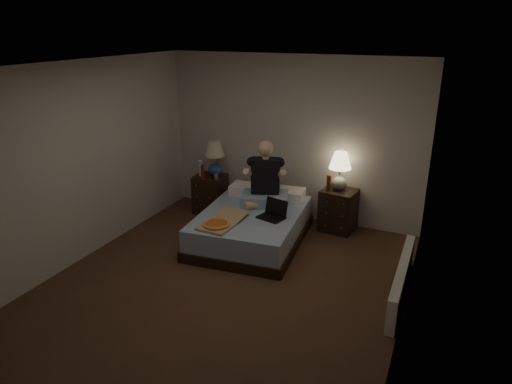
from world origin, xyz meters
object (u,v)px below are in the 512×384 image
at_px(nightstand_left, 211,194).
at_px(pizza_box, 216,225).
at_px(laptop, 271,210).
at_px(water_bottle, 201,168).
at_px(radiator, 401,280).
at_px(lamp_left, 215,158).
at_px(beer_bottle_left, 203,172).
at_px(bed, 251,227).
at_px(soda_can, 216,176).
at_px(person, 265,174).
at_px(nightstand_right, 338,210).
at_px(lamp_right, 340,171).
at_px(beer_bottle_right, 329,183).

xyz_separation_m(nightstand_left, pizza_box, (0.85, -1.37, 0.17)).
height_order(nightstand_left, laptop, laptop).
height_order(water_bottle, pizza_box, water_bottle).
bearing_deg(radiator, lamp_left, 156.14).
bearing_deg(water_bottle, beer_bottle_left, -49.53).
distance_m(bed, soda_can, 1.15).
relative_size(bed, water_bottle, 7.05).
relative_size(person, radiator, 0.58).
relative_size(bed, soda_can, 17.62).
bearing_deg(nightstand_right, person, -144.79).
bearing_deg(pizza_box, lamp_right, 55.39).
relative_size(lamp_left, pizza_box, 0.74).
xyz_separation_m(person, laptop, (0.27, -0.45, -0.35)).
bearing_deg(person, lamp_left, 139.71).
bearing_deg(person, nightstand_left, 143.85).
bearing_deg(beer_bottle_left, person, -8.81).
bearing_deg(nightstand_right, nightstand_left, -168.67).
bearing_deg(water_bottle, radiator, -20.84).
bearing_deg(pizza_box, nightstand_left, 124.81).
height_order(person, laptop, person).
bearing_deg(beer_bottle_right, lamp_left, -179.71).
xyz_separation_m(bed, laptop, (0.33, -0.09, 0.34)).
distance_m(nightstand_left, water_bottle, 0.46).
xyz_separation_m(nightstand_right, pizza_box, (-1.22, -1.51, 0.17)).
height_order(lamp_left, person, person).
distance_m(nightstand_right, beer_bottle_left, 2.15).
height_order(bed, nightstand_right, nightstand_right).
relative_size(nightstand_left, water_bottle, 2.46).
bearing_deg(lamp_right, laptop, -123.74).
distance_m(lamp_left, soda_can, 0.32).
bearing_deg(lamp_right, nightstand_right, -59.34).
bearing_deg(person, beer_bottle_left, 153.17).
xyz_separation_m(lamp_right, radiator, (1.12, -1.49, -0.71)).
distance_m(bed, radiator, 2.19).
bearing_deg(person, radiator, -42.68).
distance_m(person, radiator, 2.37).
bearing_deg(lamp_left, bed, -38.52).
bearing_deg(lamp_right, soda_can, -170.77).
height_order(lamp_left, lamp_right, lamp_right).
bearing_deg(laptop, lamp_left, 162.00).
xyz_separation_m(soda_can, pizza_box, (0.67, -1.25, -0.19)).
bearing_deg(person, water_bottle, 147.86).
relative_size(nightstand_right, lamp_left, 1.12).
distance_m(bed, lamp_right, 1.51).
relative_size(lamp_left, radiator, 0.35).
bearing_deg(soda_can, nightstand_right, 7.91).
bearing_deg(laptop, nightstand_right, 69.75).
relative_size(bed, laptop, 5.18).
xyz_separation_m(lamp_left, laptop, (1.32, -0.87, -0.34)).
bearing_deg(bed, soda_can, 140.36).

